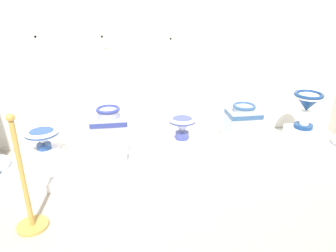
% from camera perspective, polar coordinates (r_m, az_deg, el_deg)
% --- Properties ---
extents(wall_back, '(4.59, 0.06, 3.29)m').
position_cam_1_polar(wall_back, '(3.77, 1.05, 20.97)').
color(wall_back, silver).
rests_on(wall_back, ground_plane).
extents(display_platform, '(3.79, 1.00, 0.08)m').
position_cam_1_polar(display_platform, '(3.66, 2.27, -5.35)').
color(display_platform, white).
rests_on(display_platform, ground_plane).
extents(plinth_block_broad_patterned, '(0.35, 0.37, 0.05)m').
position_cam_1_polar(plinth_block_broad_patterned, '(3.76, -21.25, -5.09)').
color(plinth_block_broad_patterned, white).
rests_on(plinth_block_broad_patterned, display_platform).
extents(antique_toilet_broad_patterned, '(0.37, 0.37, 0.30)m').
position_cam_1_polar(antique_toilet_broad_patterned, '(3.67, -21.73, -2.07)').
color(antique_toilet_broad_patterned, white).
rests_on(antique_toilet_broad_patterned, plinth_block_broad_patterned).
extents(plinth_block_rightmost, '(0.33, 0.32, 0.13)m').
position_cam_1_polar(plinth_block_rightmost, '(3.53, -10.19, -5.01)').
color(plinth_block_rightmost, white).
rests_on(plinth_block_rightmost, display_platform).
extents(antique_toilet_rightmost, '(0.38, 0.29, 0.48)m').
position_cam_1_polar(antique_toilet_rightmost, '(3.40, -10.53, -0.60)').
color(antique_toilet_rightmost, '#A2A8CE').
rests_on(antique_toilet_rightmost, plinth_block_rightmost).
extents(plinth_block_central_ornate, '(0.34, 0.32, 0.11)m').
position_cam_1_polar(plinth_block_central_ornate, '(3.62, 2.51, -4.01)').
color(plinth_block_central_ornate, white).
rests_on(plinth_block_central_ornate, display_platform).
extents(antique_toilet_central_ornate, '(0.32, 0.32, 0.33)m').
position_cam_1_polar(antique_toilet_central_ornate, '(3.50, 2.58, -0.11)').
color(antique_toilet_central_ornate, '#B4BAE0').
rests_on(antique_toilet_central_ornate, plinth_block_central_ornate).
extents(plinth_block_squat_floral, '(0.39, 0.34, 0.06)m').
position_cam_1_polar(plinth_block_squat_floral, '(3.87, 12.98, -3.17)').
color(plinth_block_squat_floral, white).
rests_on(plinth_block_squat_floral, display_platform).
extents(antique_toilet_squat_floral, '(0.37, 0.29, 0.46)m').
position_cam_1_polar(antique_toilet_squat_floral, '(3.76, 13.34, 0.52)').
color(antique_toilet_squat_floral, '#A2B5CE').
rests_on(antique_toilet_squat_floral, plinth_block_squat_floral).
extents(plinth_block_leftmost, '(0.35, 0.30, 0.18)m').
position_cam_1_polar(plinth_block_leftmost, '(4.20, 23.03, -1.44)').
color(plinth_block_leftmost, white).
rests_on(plinth_block_leftmost, display_platform).
extents(antique_toilet_leftmost, '(0.33, 0.33, 0.44)m').
position_cam_1_polar(antique_toilet_leftmost, '(4.07, 23.89, 3.72)').
color(antique_toilet_leftmost, navy).
rests_on(antique_toilet_leftmost, plinth_block_leftmost).
extents(info_placard_first, '(0.11, 0.01, 0.14)m').
position_cam_1_polar(info_placard_first, '(3.82, -22.25, 14.11)').
color(info_placard_first, white).
extents(info_placard_second, '(0.10, 0.01, 0.16)m').
position_cam_1_polar(info_placard_second, '(3.72, -11.34, 14.88)').
color(info_placard_second, white).
extents(info_placard_third, '(0.10, 0.01, 0.14)m').
position_cam_1_polar(info_placard_third, '(3.77, 0.95, 14.91)').
color(info_placard_third, white).
extents(stanchion_post_near_left, '(0.25, 0.25, 0.99)m').
position_cam_1_polar(stanchion_post_near_left, '(2.77, -24.20, -11.51)').
color(stanchion_post_near_left, '#B68C3E').
rests_on(stanchion_post_near_left, ground_plane).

